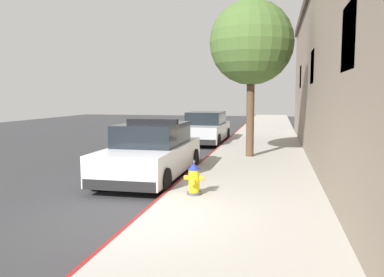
# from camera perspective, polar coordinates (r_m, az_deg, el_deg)

# --- Properties ---
(ground_plane) EXTENTS (34.88, 60.00, 0.20)m
(ground_plane) POSITION_cam_1_polar(r_m,az_deg,el_deg) (18.11, -9.42, -1.63)
(ground_plane) COLOR #353538
(sidewalk_pavement) EXTENTS (3.48, 60.00, 0.16)m
(sidewalk_pavement) POSITION_cam_1_polar(r_m,az_deg,el_deg) (16.84, 9.92, -1.60)
(sidewalk_pavement) COLOR #ADA89E
(sidewalk_pavement) RESTS_ON ground
(curb_painted_edge) EXTENTS (0.08, 60.00, 0.16)m
(curb_painted_edge) POSITION_cam_1_polar(r_m,az_deg,el_deg) (17.00, 3.92, -1.45)
(curb_painted_edge) COLOR maroon
(curb_painted_edge) RESTS_ON ground
(police_cruiser) EXTENTS (1.94, 4.84, 1.68)m
(police_cruiser) POSITION_cam_1_polar(r_m,az_deg,el_deg) (11.22, -5.83, -1.98)
(police_cruiser) COLOR white
(police_cruiser) RESTS_ON ground
(parked_car_silver_ahead) EXTENTS (1.94, 4.84, 1.56)m
(parked_car_silver_ahead) POSITION_cam_1_polar(r_m,az_deg,el_deg) (19.56, 2.01, 1.50)
(parked_car_silver_ahead) COLOR #B2B5BA
(parked_car_silver_ahead) RESTS_ON ground
(fire_hydrant) EXTENTS (0.44, 0.40, 0.76)m
(fire_hydrant) POSITION_cam_1_polar(r_m,az_deg,el_deg) (8.68, 0.28, -5.90)
(fire_hydrant) COLOR #4C4C51
(fire_hydrant) RESTS_ON sidewalk_pavement
(street_tree) EXTENTS (2.96, 2.96, 5.52)m
(street_tree) POSITION_cam_1_polar(r_m,az_deg,el_deg) (14.36, 8.61, 13.51)
(street_tree) COLOR brown
(street_tree) RESTS_ON sidewalk_pavement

